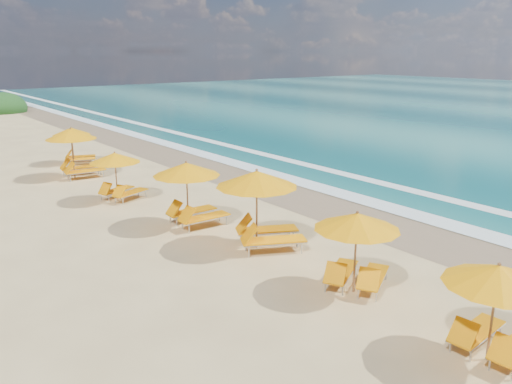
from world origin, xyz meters
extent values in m
plane|color=#D6BB7D|center=(0.00, 0.00, 0.00)|extent=(160.00, 160.00, 0.00)
cube|color=#8A7152|center=(4.00, 0.00, 0.01)|extent=(4.00, 160.00, 0.01)
cube|color=white|center=(5.50, 0.00, 0.03)|extent=(1.20, 160.00, 0.01)
cube|color=white|center=(8.50, 0.00, 0.02)|extent=(0.80, 160.00, 0.01)
cylinder|color=olive|center=(-1.66, -10.00, 1.06)|extent=(0.05, 0.05, 2.11)
cone|color=#FD9E05|center=(-1.66, -10.00, 1.93)|extent=(2.32, 2.32, 0.42)
sphere|color=olive|center=(-1.66, -10.00, 2.17)|extent=(0.08, 0.08, 0.08)
cylinder|color=olive|center=(-1.48, -6.15, 1.10)|extent=(0.05, 0.05, 2.19)
cone|color=#FD9E05|center=(-1.48, -6.15, 2.01)|extent=(3.05, 3.05, 0.44)
sphere|color=olive|center=(-1.48, -6.15, 2.25)|extent=(0.08, 0.08, 0.08)
cylinder|color=olive|center=(-1.54, -2.02, 1.28)|extent=(0.06, 0.06, 2.56)
cone|color=#FD9E05|center=(-1.54, -2.02, 2.34)|extent=(3.53, 3.53, 0.51)
sphere|color=olive|center=(-1.54, -2.02, 2.62)|extent=(0.09, 0.09, 0.09)
cylinder|color=olive|center=(-2.22, 1.23, 1.18)|extent=(0.06, 0.06, 2.37)
cone|color=#FD9E05|center=(-2.22, 1.23, 2.16)|extent=(2.50, 2.50, 0.48)
sphere|color=olive|center=(-2.22, 1.23, 2.43)|extent=(0.08, 0.08, 0.08)
cylinder|color=olive|center=(-2.93, 5.99, 1.04)|extent=(0.05, 0.05, 2.08)
cone|color=#FD9E05|center=(-2.93, 5.99, 1.91)|extent=(2.76, 2.76, 0.42)
sphere|color=olive|center=(-2.93, 5.99, 2.14)|extent=(0.07, 0.07, 0.07)
cylinder|color=olive|center=(-2.94, 11.34, 1.22)|extent=(0.06, 0.06, 2.45)
cone|color=#FD9E05|center=(-2.94, 11.34, 2.24)|extent=(2.77, 2.77, 0.49)
sphere|color=olive|center=(-2.94, 11.34, 2.51)|extent=(0.09, 0.09, 0.09)
cylinder|color=olive|center=(-1.80, 14.75, 1.02)|extent=(0.05, 0.05, 2.04)
cone|color=#FD9E05|center=(-1.80, 14.75, 1.87)|extent=(2.73, 2.73, 0.41)
sphere|color=olive|center=(-1.80, 14.75, 2.10)|extent=(0.07, 0.07, 0.07)
ellipsoid|color=#163D14|center=(1.00, 45.00, 0.49)|extent=(5.00, 5.00, 3.25)
camera|label=1|loc=(-11.25, -14.43, 6.25)|focal=35.84mm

